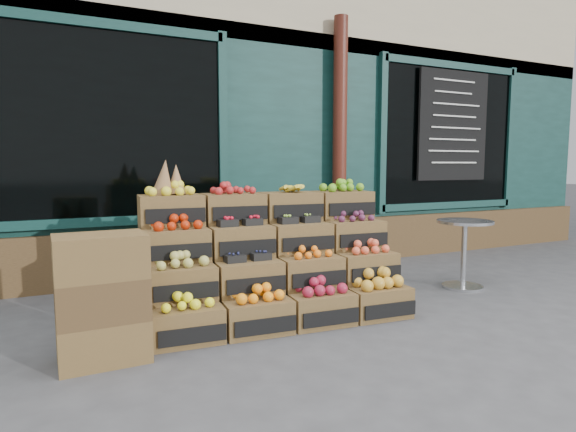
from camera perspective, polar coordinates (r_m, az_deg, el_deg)
name	(u,v)px	position (r m, az deg, el deg)	size (l,w,h in m)	color
ground	(345,323)	(4.18, 6.82, -12.47)	(60.00, 60.00, 0.00)	#444447
shop_facade	(188,103)	(8.78, -11.73, 12.97)	(12.00, 6.24, 4.80)	#0E312D
crate_display	(270,266)	(4.33, -2.14, -5.96)	(2.27, 1.23, 1.38)	brown
spare_crates	(102,298)	(3.51, -21.15, -9.09)	(0.59, 0.42, 0.87)	brown
bistro_table	(464,246)	(5.50, 20.13, -3.36)	(0.59, 0.59, 0.74)	silver
shopkeeper	(121,202)	(6.12, -19.18, 1.61)	(0.65, 0.42, 1.77)	#195921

